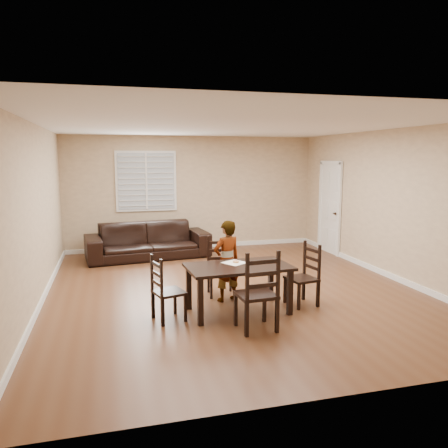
{
  "coord_description": "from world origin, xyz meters",
  "views": [
    {
      "loc": [
        -1.93,
        -6.86,
        2.19
      ],
      "look_at": [
        0.05,
        0.71,
        1.0
      ],
      "focal_mm": 35.0,
      "sensor_mm": 36.0,
      "label": 1
    }
  ],
  "objects_px": {
    "chair_near": "(220,267)",
    "chair_left": "(161,292)",
    "dining_table": "(239,272)",
    "chair_far": "(260,296)",
    "child": "(227,261)",
    "donut": "(236,261)",
    "sofa": "(148,241)",
    "chair_right": "(308,276)"
  },
  "relations": [
    {
      "from": "chair_far",
      "to": "sofa",
      "type": "xyz_separation_m",
      "value": [
        -1.0,
        4.58,
        -0.09
      ]
    },
    {
      "from": "child",
      "to": "chair_far",
      "type": "bearing_deg",
      "value": 75.28
    },
    {
      "from": "sofa",
      "to": "chair_near",
      "type": "bearing_deg",
      "value": -78.89
    },
    {
      "from": "chair_near",
      "to": "child",
      "type": "xyz_separation_m",
      "value": [
        0.01,
        -0.4,
        0.2
      ]
    },
    {
      "from": "chair_far",
      "to": "donut",
      "type": "xyz_separation_m",
      "value": [
        -0.04,
        0.96,
        0.22
      ]
    },
    {
      "from": "chair_left",
      "to": "sofa",
      "type": "bearing_deg",
      "value": -17.36
    },
    {
      "from": "donut",
      "to": "child",
      "type": "bearing_deg",
      "value": 96.1
    },
    {
      "from": "dining_table",
      "to": "chair_left",
      "type": "distance_m",
      "value": 1.12
    },
    {
      "from": "chair_near",
      "to": "chair_far",
      "type": "xyz_separation_m",
      "value": [
        0.08,
        -1.72,
        0.05
      ]
    },
    {
      "from": "chair_near",
      "to": "chair_left",
      "type": "bearing_deg",
      "value": -131.06
    },
    {
      "from": "dining_table",
      "to": "chair_right",
      "type": "relative_size",
      "value": 1.6
    },
    {
      "from": "child",
      "to": "sofa",
      "type": "bearing_deg",
      "value": -92.29
    },
    {
      "from": "dining_table",
      "to": "chair_far",
      "type": "bearing_deg",
      "value": -89.81
    },
    {
      "from": "chair_right",
      "to": "child",
      "type": "bearing_deg",
      "value": -121.94
    },
    {
      "from": "chair_near",
      "to": "donut",
      "type": "bearing_deg",
      "value": -81.27
    },
    {
      "from": "donut",
      "to": "sofa",
      "type": "relative_size",
      "value": 0.03
    },
    {
      "from": "chair_left",
      "to": "chair_right",
      "type": "distance_m",
      "value": 2.22
    },
    {
      "from": "chair_left",
      "to": "child",
      "type": "xyz_separation_m",
      "value": [
        1.08,
        0.61,
        0.22
      ]
    },
    {
      "from": "dining_table",
      "to": "chair_right",
      "type": "bearing_deg",
      "value": 0.73
    },
    {
      "from": "sofa",
      "to": "donut",
      "type": "bearing_deg",
      "value": -81.83
    },
    {
      "from": "chair_left",
      "to": "sofa",
      "type": "distance_m",
      "value": 3.87
    },
    {
      "from": "chair_left",
      "to": "child",
      "type": "bearing_deg",
      "value": -75.43
    },
    {
      "from": "donut",
      "to": "sofa",
      "type": "height_order",
      "value": "sofa"
    },
    {
      "from": "dining_table",
      "to": "chair_right",
      "type": "xyz_separation_m",
      "value": [
        1.11,
        0.08,
        -0.17
      ]
    },
    {
      "from": "chair_near",
      "to": "chair_right",
      "type": "xyz_separation_m",
      "value": [
        1.15,
        -0.85,
        -0.0
      ]
    },
    {
      "from": "chair_left",
      "to": "chair_right",
      "type": "height_order",
      "value": "chair_right"
    },
    {
      "from": "chair_far",
      "to": "donut",
      "type": "height_order",
      "value": "chair_far"
    },
    {
      "from": "donut",
      "to": "sofa",
      "type": "xyz_separation_m",
      "value": [
        -0.96,
        3.62,
        -0.32
      ]
    },
    {
      "from": "chair_far",
      "to": "sofa",
      "type": "bearing_deg",
      "value": -82.13
    },
    {
      "from": "chair_right",
      "to": "child",
      "type": "distance_m",
      "value": 1.24
    },
    {
      "from": "chair_near",
      "to": "chair_left",
      "type": "distance_m",
      "value": 1.48
    },
    {
      "from": "dining_table",
      "to": "chair_far",
      "type": "xyz_separation_m",
      "value": [
        0.05,
        -0.79,
        -0.11
      ]
    },
    {
      "from": "chair_left",
      "to": "sofa",
      "type": "xyz_separation_m",
      "value": [
        0.15,
        3.87,
        -0.02
      ]
    },
    {
      "from": "dining_table",
      "to": "child",
      "type": "relative_size",
      "value": 1.2
    },
    {
      "from": "chair_near",
      "to": "chair_right",
      "type": "height_order",
      "value": "chair_near"
    },
    {
      "from": "chair_near",
      "to": "donut",
      "type": "xyz_separation_m",
      "value": [
        0.04,
        -0.77,
        0.28
      ]
    },
    {
      "from": "chair_near",
      "to": "child",
      "type": "relative_size",
      "value": 0.75
    },
    {
      "from": "dining_table",
      "to": "sofa",
      "type": "relative_size",
      "value": 0.57
    },
    {
      "from": "chair_right",
      "to": "donut",
      "type": "distance_m",
      "value": 1.14
    },
    {
      "from": "dining_table",
      "to": "chair_far",
      "type": "relative_size",
      "value": 1.42
    },
    {
      "from": "chair_right",
      "to": "child",
      "type": "height_order",
      "value": "child"
    },
    {
      "from": "chair_left",
      "to": "donut",
      "type": "xyz_separation_m",
      "value": [
        1.11,
        0.25,
        0.3
      ]
    }
  ]
}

